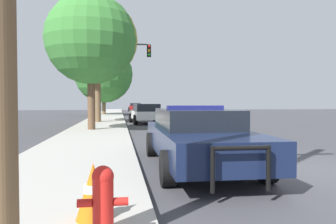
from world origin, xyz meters
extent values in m
plane|color=#3D3D42|center=(0.00, 0.00, 0.00)|extent=(110.00, 110.00, 0.00)
cube|color=#A3A099|center=(-5.10, 0.00, 0.07)|extent=(3.00, 110.00, 0.13)
cube|color=#141E3D|center=(-2.25, 0.70, 0.60)|extent=(1.93, 5.31, 0.56)
cube|color=black|center=(-2.25, 0.97, 1.10)|extent=(1.64, 2.77, 0.43)
cylinder|color=black|center=(-1.36, -0.95, 0.32)|extent=(0.25, 0.65, 0.65)
cylinder|color=black|center=(-3.19, -0.93, 0.32)|extent=(0.25, 0.65, 0.65)
cylinder|color=black|center=(-1.32, 2.33, 0.32)|extent=(0.25, 0.65, 0.65)
cylinder|color=black|center=(-3.15, 2.35, 0.32)|extent=(0.25, 0.65, 0.65)
cylinder|color=black|center=(-1.86, -2.07, 0.52)|extent=(0.07, 0.07, 0.68)
cylinder|color=black|center=(-2.70, -2.06, 0.52)|extent=(0.07, 0.07, 0.68)
cylinder|color=black|center=(-2.28, -2.06, 0.82)|extent=(0.89, 0.08, 0.07)
cube|color=navy|center=(-2.25, 0.97, 1.36)|extent=(1.35, 0.21, 0.09)
cube|color=navy|center=(-1.31, 0.69, 0.63)|extent=(0.05, 3.81, 0.16)
cylinder|color=red|center=(-4.19, -3.25, 0.42)|extent=(0.21, 0.21, 0.58)
sphere|color=red|center=(-4.19, -3.25, 0.74)|extent=(0.22, 0.22, 0.22)
cylinder|color=red|center=(-4.37, -3.25, 0.48)|extent=(0.15, 0.08, 0.08)
cylinder|color=red|center=(-4.01, -3.25, 0.48)|extent=(0.15, 0.08, 0.08)
cylinder|color=#424247|center=(-5.58, 17.51, 2.99)|extent=(0.16, 0.16, 5.71)
cylinder|color=#424247|center=(-3.70, 17.51, 5.69)|extent=(3.74, 0.11, 0.11)
cube|color=black|center=(-1.83, 17.51, 5.24)|extent=(0.30, 0.24, 0.90)
sphere|color=red|center=(-1.83, 17.38, 5.54)|extent=(0.20, 0.20, 0.20)
sphere|color=orange|center=(-1.83, 17.38, 5.24)|extent=(0.20, 0.20, 0.20)
sphere|color=green|center=(-1.83, 17.38, 4.94)|extent=(0.20, 0.20, 0.20)
cube|color=silver|center=(-2.19, 15.94, 0.59)|extent=(2.14, 4.24, 0.53)
cube|color=black|center=(-2.18, 15.74, 1.11)|extent=(1.73, 2.26, 0.49)
cylinder|color=black|center=(-3.18, 17.14, 0.33)|extent=(0.29, 0.68, 0.66)
cylinder|color=black|center=(-1.42, 17.28, 0.33)|extent=(0.29, 0.68, 0.66)
cylinder|color=black|center=(-2.97, 14.60, 0.33)|extent=(0.29, 0.68, 0.66)
cylinder|color=black|center=(-1.21, 14.75, 0.33)|extent=(0.29, 0.68, 0.66)
cube|color=maroon|center=(-1.56, 43.87, 0.62)|extent=(1.88, 4.20, 0.58)
cube|color=black|center=(-1.56, 43.66, 1.11)|extent=(1.61, 2.19, 0.40)
cylinder|color=black|center=(-2.47, 45.16, 0.33)|extent=(0.24, 0.67, 0.67)
cylinder|color=black|center=(-0.66, 45.18, 0.33)|extent=(0.24, 0.67, 0.67)
cylinder|color=black|center=(-2.46, 42.57, 0.33)|extent=(0.24, 0.67, 0.67)
cylinder|color=black|center=(-0.64, 42.58, 0.33)|extent=(0.24, 0.67, 0.67)
cylinder|color=brown|center=(-5.64, 29.66, 1.47)|extent=(0.39, 0.39, 2.67)
sphere|color=#387A33|center=(-5.64, 29.66, 4.52)|extent=(6.25, 6.25, 6.25)
cylinder|color=brown|center=(-5.45, 16.15, 2.18)|extent=(0.43, 0.43, 4.10)
sphere|color=#999933|center=(-5.45, 16.15, 5.73)|extent=(5.43, 5.43, 5.43)
cylinder|color=brown|center=(-5.37, 9.91, 1.74)|extent=(0.37, 0.37, 3.22)
sphere|color=#387A33|center=(-5.37, 9.91, 4.56)|extent=(4.42, 4.42, 4.42)
cone|color=orange|center=(-4.33, -2.74, 0.46)|extent=(0.40, 0.40, 0.66)
cylinder|color=white|center=(-4.33, -2.74, 0.49)|extent=(0.22, 0.22, 0.09)
camera|label=1|loc=(-4.03, -6.57, 1.49)|focal=35.00mm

